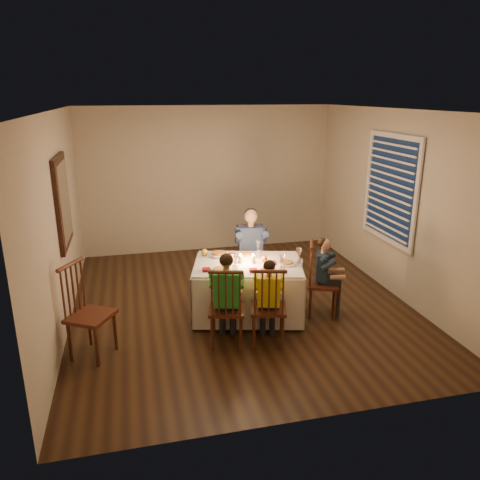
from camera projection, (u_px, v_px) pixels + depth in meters
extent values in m
plane|color=black|center=(240.00, 303.00, 6.51)|extent=(5.00, 5.00, 0.00)
cube|color=beige|center=(59.00, 224.00, 5.62)|extent=(0.02, 5.00, 2.60)
cube|color=beige|center=(395.00, 204.00, 6.61)|extent=(0.02, 5.00, 2.60)
cube|color=beige|center=(208.00, 180.00, 8.43)|extent=(4.50, 0.02, 2.60)
plane|color=white|center=(241.00, 110.00, 5.72)|extent=(5.00, 5.00, 0.00)
cube|color=silver|center=(248.00, 265.00, 5.99)|extent=(1.53, 1.25, 0.04)
cube|color=silver|center=(247.00, 275.00, 6.56)|extent=(1.35, 0.35, 0.66)
cube|color=silver|center=(248.00, 305.00, 5.63)|extent=(1.35, 0.35, 0.66)
cube|color=silver|center=(300.00, 289.00, 6.09)|extent=(0.26, 0.97, 0.66)
cube|color=silver|center=(195.00, 289.00, 6.10)|extent=(0.26, 0.97, 0.66)
cylinder|color=white|center=(245.00, 255.00, 6.24)|extent=(0.31, 0.31, 0.02)
cylinder|color=white|center=(221.00, 270.00, 5.72)|extent=(0.31, 0.31, 0.02)
cylinder|color=white|center=(268.00, 271.00, 5.70)|extent=(0.31, 0.31, 0.02)
cylinder|color=white|center=(286.00, 263.00, 5.95)|extent=(0.31, 0.31, 0.02)
cylinder|color=silver|center=(240.00, 259.00, 5.97)|extent=(0.06, 0.06, 0.10)
cylinder|color=silver|center=(253.00, 259.00, 5.97)|extent=(0.06, 0.06, 0.10)
sphere|color=gold|center=(205.00, 252.00, 6.25)|extent=(0.09, 0.09, 0.09)
sphere|color=orange|center=(264.00, 259.00, 6.02)|extent=(0.08, 0.08, 0.08)
imported|color=white|center=(219.00, 255.00, 6.20)|extent=(0.26, 0.26, 0.05)
cube|color=black|center=(62.00, 202.00, 5.84)|extent=(0.05, 0.95, 1.15)
cube|color=white|center=(65.00, 202.00, 5.85)|extent=(0.01, 0.78, 0.98)
cube|color=#0D1B36|center=(391.00, 189.00, 6.64)|extent=(0.01, 1.20, 1.40)
cube|color=white|center=(390.00, 189.00, 6.64)|extent=(0.03, 1.34, 1.54)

